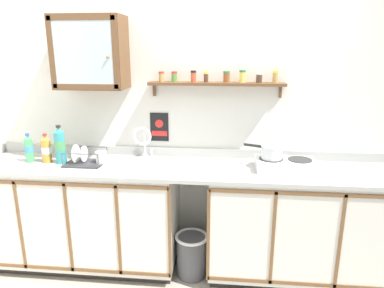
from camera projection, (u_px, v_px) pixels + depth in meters
The scene contains 17 objects.
back_wall at pixel (187, 118), 2.99m from camera, with size 3.96×0.07×2.53m.
lower_cabinet_run at pixel (84, 216), 3.00m from camera, with size 1.62×0.57×0.91m.
lower_cabinet_run_right at pixel (298, 226), 2.82m from camera, with size 1.46×0.57×0.91m.
countertop at pixel (182, 168), 2.79m from camera, with size 3.32×0.60×0.03m, color #B2B2AD.
backsplash at pixel (186, 152), 3.04m from camera, with size 3.32×0.02×0.08m, color #B2B2AD.
sink at pixel (138, 166), 2.86m from camera, with size 0.53×0.43×0.40m.
hot_plate_stove at pixel (286, 165), 2.72m from camera, with size 0.46×0.28×0.08m.
saucepan at pixel (271, 152), 2.72m from camera, with size 0.30×0.18×0.10m.
bottle_juice_amber_0 at pixel (46, 149), 2.87m from camera, with size 0.08×0.08×0.25m.
bottle_soda_green_1 at pixel (29, 149), 2.88m from camera, with size 0.07×0.07×0.25m.
bottle_detergent_teal_2 at pixel (60, 145), 2.84m from camera, with size 0.09×0.09×0.32m.
dish_rack at pixel (84, 160), 2.84m from camera, with size 0.32×0.23×0.16m.
mug at pixel (102, 158), 2.84m from camera, with size 0.09×0.13×0.10m.
wall_cabinet at pixel (90, 53), 2.75m from camera, with size 0.55×0.32×0.57m.
spice_shelf at pixel (217, 82), 2.79m from camera, with size 1.10×0.14×0.22m.
warning_sign at pixel (159, 127), 3.01m from camera, with size 0.16×0.01×0.25m.
trash_bin at pixel (192, 254), 2.90m from camera, with size 0.28×0.28×0.37m.
Camera 1 is at (0.34, -2.30, 1.86)m, focal length 32.54 mm.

